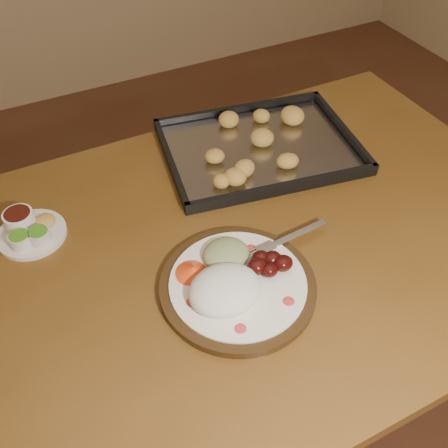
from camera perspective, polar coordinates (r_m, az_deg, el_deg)
ground at (r=1.75m, az=6.95°, el=-15.22°), size 4.00×4.00×0.00m
dining_table at (r=1.11m, az=-0.86°, el=-6.25°), size 1.50×0.90×0.75m
dinner_plate at (r=0.95m, az=1.13°, el=-6.68°), size 0.39×0.30×0.07m
condiment_saucer at (r=1.12m, az=-21.44°, el=-0.62°), size 0.14×0.14×0.05m
baking_tray at (r=1.27m, az=4.12°, el=8.85°), size 0.52×0.42×0.05m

